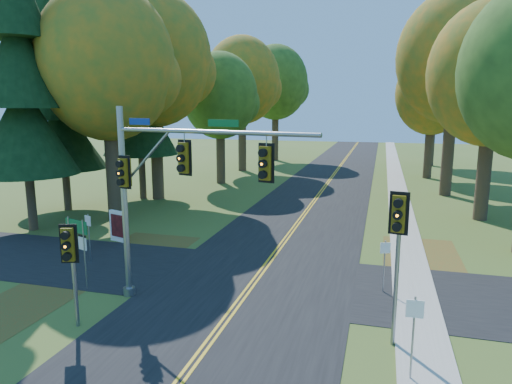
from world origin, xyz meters
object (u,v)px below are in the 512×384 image
(traffic_mast, at_px, (164,181))
(info_kiosk, at_px, (119,226))
(route_sign_cluster, at_px, (77,239))
(east_signal_pole, at_px, (398,231))

(traffic_mast, height_order, info_kiosk, traffic_mast)
(route_sign_cluster, relative_size, info_kiosk, 1.68)
(east_signal_pole, bearing_deg, traffic_mast, -175.76)
(traffic_mast, relative_size, route_sign_cluster, 2.73)
(east_signal_pole, height_order, route_sign_cluster, east_signal_pole)
(east_signal_pole, relative_size, info_kiosk, 2.84)
(east_signal_pole, relative_size, route_sign_cluster, 1.69)
(info_kiosk, bearing_deg, traffic_mast, -29.74)
(traffic_mast, bearing_deg, east_signal_pole, 7.04)
(traffic_mast, relative_size, info_kiosk, 4.57)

